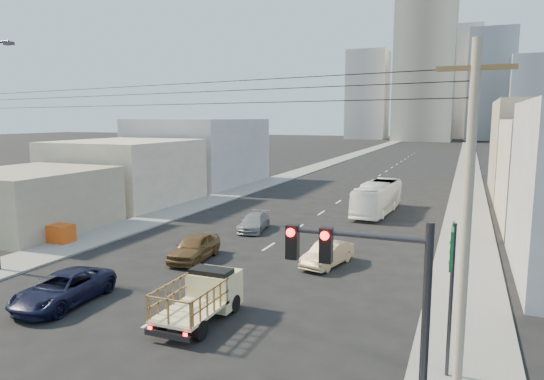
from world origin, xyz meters
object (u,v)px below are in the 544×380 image
Objects in this scene: sedan_grey at (254,222)px; green_sign at (451,264)px; navy_pickup at (63,289)px; crate_stack at (59,233)px; city_bus at (378,198)px; sedan_brown at (194,247)px; sedan_tan at (327,254)px; traffic_signal at (377,305)px; utility_pole at (466,237)px; flatbed_pickup at (201,294)px.

sedan_grey is 21.65m from green_sign.
crate_stack is at bearing 133.16° from navy_pickup.
navy_pickup is 2.76× the size of crate_stack.
green_sign is at bearing -72.18° from city_bus.
city_bus is 2.20× the size of sedan_brown.
sedan_grey is (-7.21, -9.96, -0.74)m from city_bus.
sedan_brown is 10.13m from crate_stack.
sedan_tan is at bearing 43.26° from navy_pickup.
green_sign reaches higher than sedan_grey.
green_sign reaches higher than crate_stack.
city_bus reaches higher than navy_pickup.
sedan_tan is (9.30, 9.78, -0.04)m from navy_pickup.
sedan_tan is 16.32m from traffic_signal.
traffic_signal reaches higher than sedan_grey.
green_sign is at bearing -18.65° from crate_stack.
green_sign is (14.04, -8.27, 2.99)m from sedan_brown.
utility_pole is at bearing 55.39° from traffic_signal.
flatbed_pickup is at bearing -25.70° from crate_stack.
city_bus is 1.93× the size of green_sign.
sedan_grey is 0.42× the size of utility_pole.
navy_pickup is at bearing -106.01° from city_bus.
sedan_tan is 12.44m from green_sign.
flatbed_pickup is at bearing -92.53° from city_bus.
flatbed_pickup is at bearing 142.85° from traffic_signal.
city_bus is 0.97× the size of utility_pole.
sedan_grey is at bearing 152.16° from sedan_tan.
traffic_signal is at bearing -30.03° from crate_stack.
crate_stack is (-10.12, -0.11, -0.06)m from sedan_brown.
traffic_signal is at bearing -76.85° from city_bus.
sedan_tan reaches higher than sedan_grey.
navy_pickup is at bearing -106.29° from sedan_grey.
crate_stack is at bearing 161.35° from green_sign.
city_bus is 12.32m from sedan_grey.
sedan_brown is (1.88, 7.98, 0.06)m from navy_pickup.
navy_pickup is (-6.55, -0.75, -0.40)m from flatbed_pickup.
sedan_brown is at bearing 0.64° from crate_stack.
utility_pole is at bearing -48.16° from sedan_tan.
navy_pickup is 0.83× the size of traffic_signal.
flatbed_pickup is 2.45× the size of crate_stack.
sedan_brown is at bearing 149.51° from green_sign.
traffic_signal is (14.53, -5.29, 3.39)m from navy_pickup.
utility_pole reaches higher than crate_stack.
green_sign is at bearing 74.45° from traffic_signal.
flatbed_pickup is 10.44m from traffic_signal.
utility_pole reaches higher than navy_pickup.
traffic_signal reaches higher than city_bus.
traffic_signal is 3.33× the size of crate_stack.
sedan_tan is 0.40× the size of utility_pole.
flatbed_pickup is 1.00× the size of sedan_brown.
sedan_tan is (0.05, -16.21, -0.69)m from city_bus.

